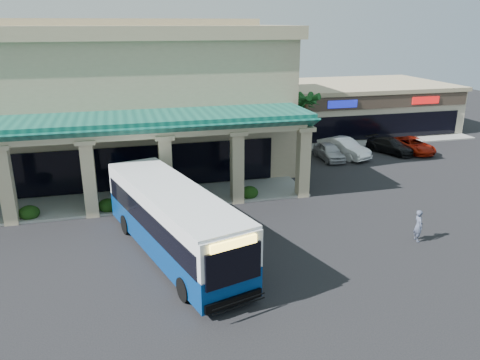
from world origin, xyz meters
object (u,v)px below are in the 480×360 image
object	(u,v)px
transit_bus	(173,222)
car_gray	(413,145)
car_red	(391,146)
pedestrian	(418,226)
car_white	(344,148)
car_silver	(329,151)

from	to	relation	value
transit_bus	car_gray	bearing A→B (deg)	15.15
transit_bus	car_red	size ratio (longest dim) A/B	2.72
pedestrian	car_white	bearing A→B (deg)	-5.10
pedestrian	car_silver	xyz separation A→B (m)	(2.16, 15.66, -0.18)
car_gray	car_red	bearing A→B (deg)	173.02
car_silver	car_white	bearing A→B (deg)	16.60
car_white	car_gray	xyz separation A→B (m)	(6.81, -0.11, -0.17)
car_gray	pedestrian	bearing A→B (deg)	-124.16
car_red	car_silver	bearing A→B (deg)	161.68
car_white	car_red	xyz separation A→B (m)	(4.67, 0.12, -0.16)
pedestrian	car_silver	bearing A→B (deg)	-0.05
car_white	car_gray	world-z (taller)	car_white
transit_bus	car_white	size ratio (longest dim) A/B	2.49
transit_bus	car_silver	world-z (taller)	transit_bus
pedestrian	car_white	distance (m)	16.46
car_silver	car_gray	xyz separation A→B (m)	(8.32, 0.27, -0.05)
transit_bus	pedestrian	xyz separation A→B (m)	(12.74, -1.76, -0.86)
car_silver	transit_bus	bearing A→B (deg)	-134.38
car_white	car_gray	size ratio (longest dim) A/B	1.06
car_white	car_red	bearing A→B (deg)	-18.64
pedestrian	car_white	world-z (taller)	pedestrian
car_silver	car_red	xyz separation A→B (m)	(6.19, 0.50, -0.04)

